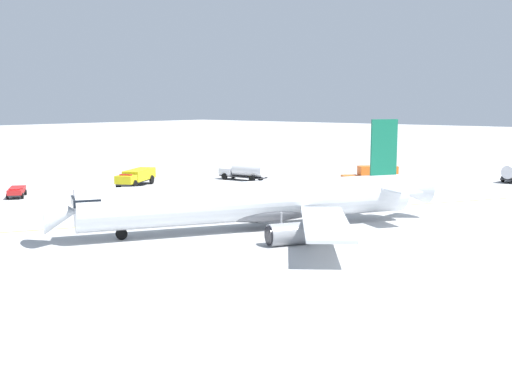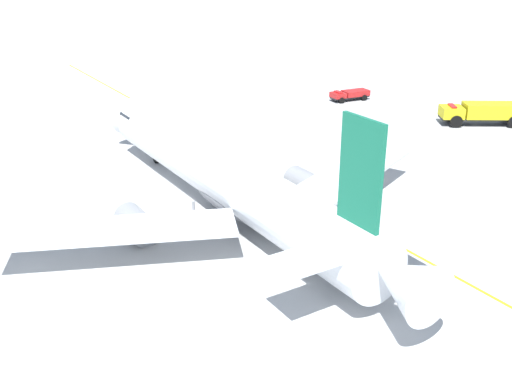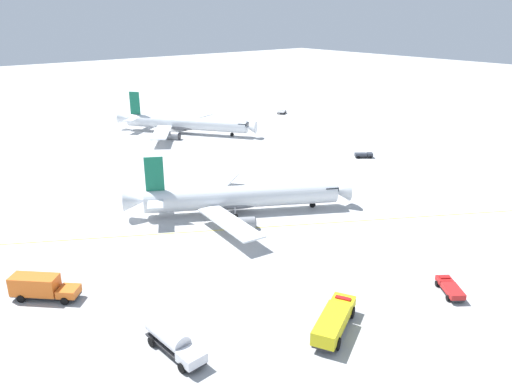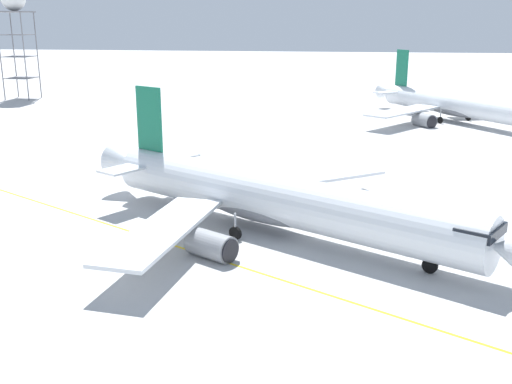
# 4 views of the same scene
# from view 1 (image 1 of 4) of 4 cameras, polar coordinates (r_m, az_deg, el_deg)

# --- Properties ---
(ground_plane) EXTENTS (600.00, 600.00, 0.00)m
(ground_plane) POSITION_cam_1_polar(r_m,az_deg,el_deg) (61.71, -2.80, -3.62)
(ground_plane) COLOR #B2B2B2
(airliner_main) EXTENTS (37.10, 30.76, 11.07)m
(airliner_main) POSITION_cam_1_polar(r_m,az_deg,el_deg) (61.79, 0.11, -0.98)
(airliner_main) COLOR silver
(airliner_main) RESTS_ON ground_plane
(fire_tender_truck) EXTENTS (9.83, 6.75, 2.50)m
(fire_tender_truck) POSITION_cam_1_polar(r_m,az_deg,el_deg) (96.24, -11.07, 1.45)
(fire_tender_truck) COLOR #232326
(fire_tender_truck) RESTS_ON ground_plane
(ops_pickup_truck) EXTENTS (4.62, 5.36, 1.41)m
(ops_pickup_truck) POSITION_cam_1_polar(r_m,az_deg,el_deg) (89.65, -21.40, 0.07)
(ops_pickup_truck) COLOR #232326
(ops_pickup_truck) RESTS_ON ground_plane
(catering_truck_truck) EXTENTS (7.74, 7.67, 3.10)m
(catering_truck_truck) POSITION_cam_1_polar(r_m,az_deg,el_deg) (96.32, 10.85, 1.55)
(catering_truck_truck) COLOR #232326
(catering_truck_truck) RESTS_ON ground_plane
(fuel_tanker_truck_extra) EXTENTS (3.14, 8.64, 2.87)m
(fuel_tanker_truck_extra) POSITION_cam_1_polar(r_m,az_deg,el_deg) (101.36, -1.05, 1.96)
(fuel_tanker_truck_extra) COLOR #232326
(fuel_tanker_truck_extra) RESTS_ON ground_plane
(taxiway_centreline) EXTENTS (122.62, 70.42, 0.01)m
(taxiway_centreline) POSITION_cam_1_polar(r_m,az_deg,el_deg) (69.79, -0.40, -2.21)
(taxiway_centreline) COLOR yellow
(taxiway_centreline) RESTS_ON ground_plane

